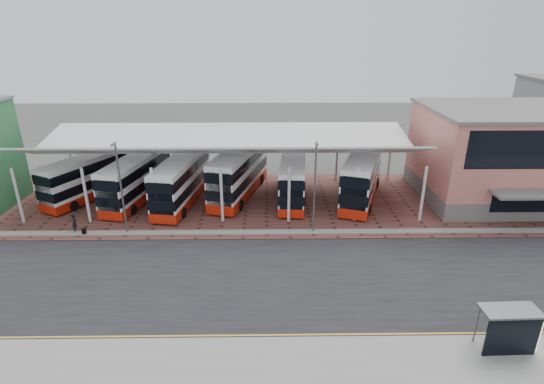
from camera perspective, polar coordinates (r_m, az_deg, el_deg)
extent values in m
plane|color=#444642|center=(31.40, 3.03, -10.69)|extent=(140.00, 140.00, 0.00)
cube|color=black|center=(30.55, 3.15, -11.68)|extent=(120.00, 14.00, 0.02)
cube|color=brown|center=(43.04, 4.60, -1.27)|extent=(72.00, 16.00, 0.06)
cube|color=gray|center=(24.27, 4.48, -22.03)|extent=(120.00, 4.00, 0.14)
cube|color=gray|center=(36.73, 2.43, -5.40)|extent=(120.00, 0.80, 0.14)
cube|color=gold|center=(25.77, 4.07, -19.03)|extent=(120.00, 0.12, 0.01)
cube|color=gold|center=(26.00, 4.01, -18.60)|extent=(120.00, 0.12, 0.01)
cylinder|color=silver|center=(43.66, -30.99, -0.49)|extent=(0.26, 0.26, 5.20)
cylinder|color=silver|center=(52.95, -25.36, 3.72)|extent=(0.26, 0.26, 4.60)
cylinder|color=silver|center=(40.97, -23.73, -0.48)|extent=(0.26, 0.26, 5.20)
cylinder|color=silver|center=(50.75, -19.18, 3.92)|extent=(0.26, 0.26, 4.60)
cylinder|color=silver|center=(39.02, -15.59, -0.46)|extent=(0.26, 0.26, 5.20)
cylinder|color=silver|center=(49.19, -12.52, 4.08)|extent=(0.26, 0.26, 4.60)
cylinder|color=silver|center=(37.92, -6.79, -0.43)|extent=(0.26, 0.26, 5.20)
cylinder|color=silver|center=(48.33, -5.52, 4.19)|extent=(0.26, 0.26, 4.60)
cylinder|color=silver|center=(37.76, 2.30, -0.38)|extent=(0.26, 0.26, 5.20)
cylinder|color=silver|center=(48.21, 1.63, 4.23)|extent=(0.26, 0.26, 4.60)
cylinder|color=silver|center=(38.55, 11.24, -0.33)|extent=(0.26, 0.26, 5.20)
cylinder|color=silver|center=(48.82, 8.70, 4.22)|extent=(0.26, 0.26, 4.60)
cylinder|color=silver|center=(40.22, 19.63, -0.27)|extent=(0.26, 0.26, 5.20)
cylinder|color=silver|center=(50.16, 15.49, 4.14)|extent=(0.26, 0.26, 4.60)
cube|color=silver|center=(38.85, -6.70, 5.59)|extent=(37.00, 4.95, 1.95)
cube|color=silver|center=(44.28, -6.00, 7.37)|extent=(37.00, 7.12, 1.43)
cube|color=#625F5D|center=(50.13, 29.18, 0.38)|extent=(18.00, 12.00, 1.80)
cube|color=#C77368|center=(48.88, 30.14, 5.29)|extent=(18.00, 12.00, 7.20)
cube|color=#625F5D|center=(48.15, 30.97, 9.50)|extent=(18.40, 12.40, 0.30)
cylinder|color=#4D5154|center=(37.14, -19.59, 0.25)|extent=(0.16, 0.16, 8.00)
cube|color=#4D5154|center=(35.68, -20.54, 6.05)|extent=(0.15, 0.90, 0.15)
cylinder|color=#4D5154|center=(35.37, 5.75, 0.39)|extent=(0.16, 0.16, 8.00)
cube|color=#4D5154|center=(33.84, 6.06, 6.52)|extent=(0.15, 0.90, 0.15)
cube|color=white|center=(47.05, -23.28, 2.06)|extent=(6.93, 10.58, 4.15)
cube|color=red|center=(47.60, -22.98, 0.15)|extent=(6.98, 10.63, 0.87)
cube|color=black|center=(47.19, -23.20, 1.57)|extent=(6.98, 10.63, 0.92)
cube|color=black|center=(46.72, -23.48, 3.35)|extent=(6.98, 10.63, 0.92)
cube|color=black|center=(44.09, -28.27, -0.20)|extent=(1.99, 1.06, 3.48)
cylinder|color=black|center=(46.61, -27.00, -1.17)|extent=(0.68, 0.98, 0.97)
cylinder|color=black|center=(44.79, -25.09, -1.72)|extent=(0.68, 0.98, 0.97)
cylinder|color=black|center=(50.60, -21.07, 1.50)|extent=(0.68, 0.98, 0.97)
cylinder|color=black|center=(48.93, -19.11, 1.09)|extent=(0.68, 0.98, 0.97)
cube|color=white|center=(44.52, -17.76, 1.83)|extent=(4.64, 11.11, 4.24)
cube|color=red|center=(45.11, -17.51, -0.23)|extent=(4.68, 11.16, 0.89)
cube|color=black|center=(44.67, -17.69, 1.30)|extent=(4.68, 11.16, 0.94)
cube|color=black|center=(44.17, -17.92, 3.21)|extent=(4.68, 11.16, 0.94)
cube|color=black|center=(40.27, -21.26, -0.89)|extent=(2.19, 0.55, 3.55)
cylinder|color=black|center=(43.03, -21.05, -1.99)|extent=(0.47, 1.02, 0.99)
cylinder|color=black|center=(41.82, -18.17, -2.29)|extent=(0.47, 1.02, 0.99)
cylinder|color=black|center=(48.56, -16.90, 1.22)|extent=(0.47, 1.02, 0.99)
cylinder|color=black|center=(47.49, -14.26, 1.04)|extent=(0.47, 1.02, 0.99)
cube|color=white|center=(42.75, -12.05, 1.62)|extent=(4.15, 11.21, 4.28)
cube|color=red|center=(43.37, -11.88, -0.54)|extent=(4.20, 11.25, 0.90)
cube|color=black|center=(42.90, -12.01, 1.06)|extent=(4.20, 11.25, 0.95)
cube|color=black|center=(42.38, -12.17, 3.08)|extent=(4.20, 11.25, 0.95)
cube|color=black|center=(38.10, -14.74, -1.32)|extent=(2.23, 0.44, 3.59)
cylinder|color=black|center=(40.88, -15.11, -2.48)|extent=(0.43, 1.03, 1.00)
cylinder|color=black|center=(40.00, -11.82, -2.72)|extent=(0.43, 1.03, 1.00)
cylinder|color=black|center=(46.89, -11.89, 0.99)|extent=(0.43, 1.03, 1.00)
cylinder|color=black|center=(46.12, -8.98, 0.84)|extent=(0.43, 1.03, 1.00)
cube|color=white|center=(43.79, -4.44, 2.79)|extent=(5.65, 12.05, 4.60)
cube|color=red|center=(44.44, -4.37, 0.51)|extent=(5.70, 12.10, 0.96)
cube|color=black|center=(43.95, -4.42, 2.19)|extent=(5.70, 12.10, 1.02)
cube|color=black|center=(43.41, -4.49, 4.32)|extent=(5.70, 12.10, 1.02)
cube|color=black|center=(38.71, -7.17, -0.10)|extent=(2.35, 0.73, 3.85)
cylinder|color=black|center=(41.68, -7.74, -1.36)|extent=(0.57, 1.11, 1.07)
cylinder|color=black|center=(40.80, -4.25, -1.73)|extent=(0.57, 1.11, 1.07)
cylinder|color=black|center=(48.23, -4.46, 2.05)|extent=(0.57, 1.11, 1.07)
cylinder|color=black|center=(47.48, -1.40, 1.78)|extent=(0.57, 1.11, 1.07)
cube|color=white|center=(42.83, 2.81, 1.96)|extent=(3.25, 10.56, 4.06)
cube|color=red|center=(43.42, 2.77, -0.09)|extent=(3.29, 10.60, 0.85)
cube|color=black|center=(42.98, 2.80, 1.43)|extent=(3.29, 10.60, 0.90)
cube|color=black|center=(42.48, 2.84, 3.34)|extent=(3.29, 10.60, 0.90)
cube|color=black|center=(38.07, 2.60, -0.80)|extent=(2.13, 0.28, 3.40)
cylinder|color=black|center=(40.45, 0.97, -1.98)|extent=(0.34, 0.96, 0.95)
cylinder|color=black|center=(40.41, 4.32, -2.08)|extent=(0.34, 0.96, 0.95)
cylinder|color=black|center=(46.61, 1.43, 1.31)|extent=(0.34, 0.96, 0.95)
cylinder|color=black|center=(46.57, 4.33, 1.23)|extent=(0.34, 0.96, 0.95)
cube|color=white|center=(43.62, 12.02, 2.21)|extent=(6.31, 11.73, 4.50)
cube|color=red|center=(44.26, 11.84, -0.02)|extent=(6.37, 11.79, 0.94)
cube|color=black|center=(43.78, 11.97, 1.63)|extent=(6.37, 11.79, 0.99)
cube|color=black|center=(43.24, 12.14, 3.71)|extent=(6.37, 11.79, 0.99)
cube|color=black|center=(38.35, 10.89, -0.63)|extent=(2.26, 0.89, 3.77)
cylinder|color=black|center=(41.09, 9.33, -1.82)|extent=(0.63, 1.09, 1.05)
cylinder|color=black|center=(40.81, 12.94, -2.27)|extent=(0.63, 1.09, 1.05)
cylinder|color=black|center=(47.88, 10.86, 1.54)|extent=(0.63, 1.09, 1.05)
cylinder|color=black|center=(47.65, 13.97, 1.18)|extent=(0.63, 1.09, 1.05)
imported|color=black|center=(40.10, -25.03, -3.75)|extent=(0.64, 0.76, 1.77)
cube|color=black|center=(39.57, -23.94, -4.89)|extent=(0.32, 0.23, 0.54)
cube|color=black|center=(27.00, 29.58, -16.58)|extent=(2.88, 0.19, 2.40)
cube|color=#4D5154|center=(26.69, 29.45, -13.73)|extent=(3.11, 1.52, 0.12)
cylinder|color=#4D5154|center=(27.13, 25.82, -15.60)|extent=(0.10, 0.10, 2.40)
cylinder|color=#4D5154|center=(28.43, 30.77, -14.79)|extent=(0.10, 0.10, 2.40)
cube|color=#BDC18D|center=(28.24, 31.67, -15.61)|extent=(0.17, 1.06, 1.92)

